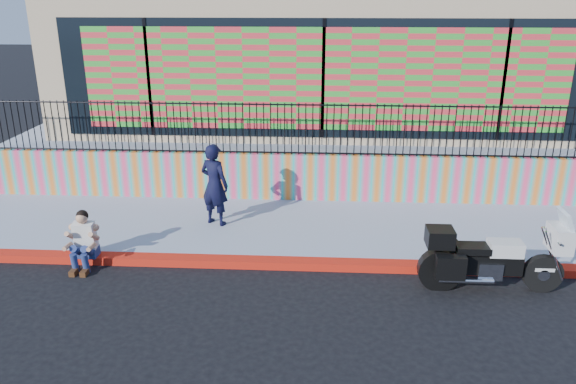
{
  "coord_description": "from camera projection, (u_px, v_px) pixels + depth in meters",
  "views": [
    {
      "loc": [
        -0.04,
        -9.31,
        4.82
      ],
      "look_at": [
        -0.66,
        1.2,
        1.05
      ],
      "focal_mm": 35.0,
      "sensor_mm": 36.0,
      "label": 1
    }
  ],
  "objects": [
    {
      "name": "mural_wall",
      "position": [
        321.0,
        177.0,
        13.19
      ],
      "size": [
        16.0,
        0.2,
        1.1
      ],
      "primitive_type": "cube",
      "color": "#FF4374",
      "rests_on": "sidewalk"
    },
    {
      "name": "seated_man",
      "position": [
        83.0,
        246.0,
        10.22
      ],
      "size": [
        0.54,
        0.71,
        1.06
      ],
      "color": "navy",
      "rests_on": "ground"
    },
    {
      "name": "elevated_platform",
      "position": [
        322.0,
        130.0,
        18.01
      ],
      "size": [
        16.0,
        10.0,
        1.25
      ],
      "primitive_type": "cube",
      "color": "#97A2B6",
      "rests_on": "ground"
    },
    {
      "name": "police_officer",
      "position": [
        214.0,
        185.0,
        11.69
      ],
      "size": [
        0.75,
        0.65,
        1.75
      ],
      "primitive_type": "imported",
      "rotation": [
        0.0,
        0.0,
        2.71
      ],
      "color": "black",
      "rests_on": "sidewalk"
    },
    {
      "name": "metal_fence",
      "position": [
        322.0,
        129.0,
        12.8
      ],
      "size": [
        15.8,
        0.04,
        1.2
      ],
      "primitive_type": null,
      "color": "black",
      "rests_on": "mural_wall"
    },
    {
      "name": "storefront_building",
      "position": [
        323.0,
        47.0,
        16.92
      ],
      "size": [
        14.0,
        8.06,
        4.0
      ],
      "color": "tan",
      "rests_on": "elevated_platform"
    },
    {
      "name": "red_curb",
      "position": [
        320.0,
        264.0,
        10.34
      ],
      "size": [
        16.0,
        0.3,
        0.15
      ],
      "primitive_type": "cube",
      "color": "#B62A0D",
      "rests_on": "ground"
    },
    {
      "name": "sidewalk",
      "position": [
        320.0,
        229.0,
        11.89
      ],
      "size": [
        16.0,
        3.0,
        0.15
      ],
      "primitive_type": "cube",
      "color": "#97A2B6",
      "rests_on": "ground"
    },
    {
      "name": "police_motorcycle",
      "position": [
        490.0,
        257.0,
        9.41
      ],
      "size": [
        2.38,
        0.79,
        1.48
      ],
      "color": "black",
      "rests_on": "ground"
    },
    {
      "name": "ground",
      "position": [
        320.0,
        268.0,
        10.37
      ],
      "size": [
        90.0,
        90.0,
        0.0
      ],
      "primitive_type": "plane",
      "color": "black",
      "rests_on": "ground"
    }
  ]
}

